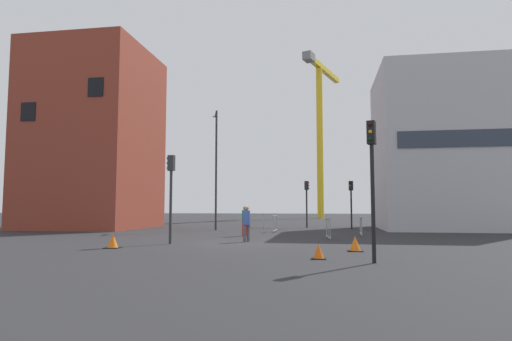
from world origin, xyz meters
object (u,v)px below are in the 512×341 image
traffic_light_crosswalk (351,196)px  traffic_cone_orange (355,244)px  streetlamp_tall (216,161)px  traffic_light_corner (372,167)px  traffic_light_far (307,196)px  traffic_light_near (171,184)px  traffic_cone_striped (319,252)px  pedestrian_waiting (245,219)px  pedestrian_walking (246,221)px  construction_crane (320,117)px  traffic_cone_on_verge (113,241)px

traffic_light_crosswalk → traffic_cone_orange: bearing=-92.9°
streetlamp_tall → traffic_light_corner: size_ratio=2.01×
traffic_light_far → traffic_cone_orange: (2.51, -17.20, -2.20)m
traffic_light_near → traffic_cone_striped: size_ratio=8.29×
traffic_light_far → pedestrian_waiting: 10.40m
traffic_light_far → pedestrian_walking: 13.93m
construction_crane → traffic_cone_striped: (0.37, -47.04, -14.20)m
traffic_cone_on_verge → traffic_cone_striped: bearing=-15.3°
traffic_light_crosswalk → pedestrian_walking: size_ratio=2.10×
traffic_light_corner → traffic_cone_on_verge: 10.56m
streetlamp_tall → pedestrian_walking: (3.97, -9.48, -3.92)m
construction_crane → traffic_light_far: (-0.83, -27.27, -11.95)m
traffic_cone_on_verge → streetlamp_tall: bearing=86.8°
traffic_light_near → traffic_light_far: size_ratio=1.09×
traffic_cone_on_verge → pedestrian_walking: bearing=39.3°
traffic_light_crosswalk → traffic_cone_on_verge: (-10.30, -16.40, -2.13)m
pedestrian_walking → pedestrian_waiting: 3.92m
streetlamp_tall → traffic_cone_on_verge: bearing=-93.2°
pedestrian_walking → traffic_cone_orange: (4.76, -3.53, -0.72)m
traffic_light_far → traffic_cone_striped: 19.93m
pedestrian_waiting → traffic_cone_on_verge: 8.67m
streetlamp_tall → traffic_cone_orange: 16.33m
traffic_cone_striped → traffic_cone_orange: (1.31, 2.57, 0.04)m
traffic_light_crosswalk → traffic_cone_striped: size_ratio=7.40×
streetlamp_tall → traffic_light_crosswalk: streetlamp_tall is taller
streetlamp_tall → traffic_cone_orange: size_ratio=14.97×
pedestrian_walking → traffic_cone_striped: 7.05m
pedestrian_waiting → traffic_cone_orange: pedestrian_waiting is taller
streetlamp_tall → traffic_cone_striped: size_ratio=17.75×
traffic_light_far → traffic_cone_striped: bearing=-86.5°
traffic_light_crosswalk → streetlamp_tall: bearing=-162.2°
pedestrian_waiting → traffic_light_near: bearing=-113.4°
construction_crane → traffic_light_crosswalk: bearing=-85.0°
pedestrian_waiting → traffic_cone_striped: 10.84m
traffic_cone_orange → traffic_cone_striped: bearing=-116.9°
traffic_light_near → traffic_cone_striped: 8.35m
construction_crane → traffic_light_near: (-6.25, -42.57, -11.75)m
traffic_light_far → traffic_cone_striped: (1.20, -19.77, -2.25)m
streetlamp_tall → traffic_light_near: 11.36m
traffic_cone_on_verge → pedestrian_waiting: bearing=63.0°
construction_crane → traffic_cone_orange: construction_crane is taller
traffic_light_crosswalk → traffic_light_near: bearing=-121.7°
traffic_cone_orange → traffic_light_near: bearing=166.5°
construction_crane → pedestrian_walking: construction_crane is taller
construction_crane → pedestrian_waiting: construction_crane is taller
traffic_light_crosswalk → pedestrian_waiting: size_ratio=2.12×
traffic_light_crosswalk → traffic_light_far: size_ratio=0.97×
traffic_light_near → traffic_light_corner: size_ratio=0.94×
construction_crane → traffic_light_far: 29.78m
pedestrian_walking → traffic_cone_on_verge: size_ratio=2.88×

